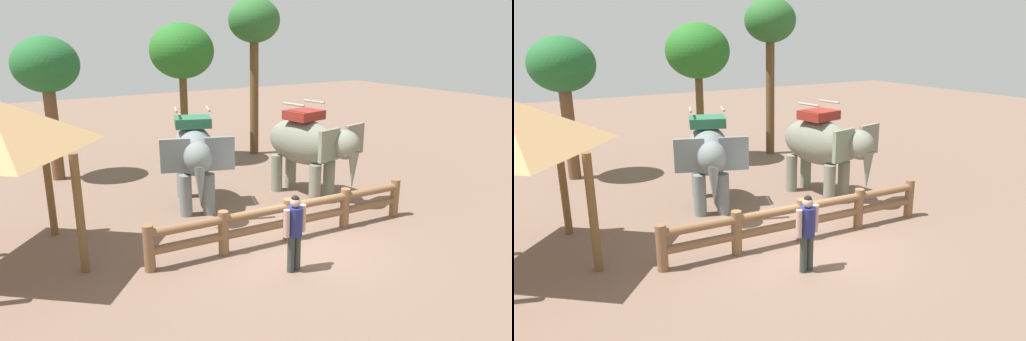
# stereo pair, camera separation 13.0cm
# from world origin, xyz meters

# --- Properties ---
(ground_plane) EXTENTS (60.00, 60.00, 0.00)m
(ground_plane) POSITION_xyz_m (0.00, 0.00, 0.00)
(ground_plane) COLOR brown
(log_fence) EXTENTS (7.12, 0.68, 1.05)m
(log_fence) POSITION_xyz_m (0.00, 0.21, 0.61)
(log_fence) COLOR brown
(log_fence) RESTS_ON ground
(elephant_near_left) EXTENTS (2.40, 3.43, 2.88)m
(elephant_near_left) POSITION_xyz_m (-0.99, 3.44, 1.62)
(elephant_near_left) COLOR slate
(elephant_near_left) RESTS_ON ground
(elephant_center) EXTENTS (2.08, 3.47, 2.92)m
(elephant_center) POSITION_xyz_m (2.40, 2.57, 1.64)
(elephant_center) COLOR gray
(elephant_center) RESTS_ON ground
(tourist_woman_in_black) EXTENTS (0.60, 0.38, 1.70)m
(tourist_woman_in_black) POSITION_xyz_m (-0.81, -1.15, 0.99)
(tourist_woman_in_black) COLOR #323833
(tourist_woman_in_black) RESTS_ON ground
(tree_far_left) EXTENTS (2.41, 2.41, 5.28)m
(tree_far_left) POSITION_xyz_m (0.85, 8.42, 4.20)
(tree_far_left) COLOR brown
(tree_far_left) RESTS_ON ground
(tree_back_center) EXTENTS (2.04, 2.04, 6.25)m
(tree_back_center) POSITION_xyz_m (3.81, 8.08, 5.16)
(tree_back_center) COLOR brown
(tree_back_center) RESTS_ON ground
(tree_far_right) EXTENTS (2.15, 2.15, 4.83)m
(tree_far_right) POSITION_xyz_m (-3.89, 8.53, 3.77)
(tree_far_right) COLOR brown
(tree_far_right) RESTS_ON ground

